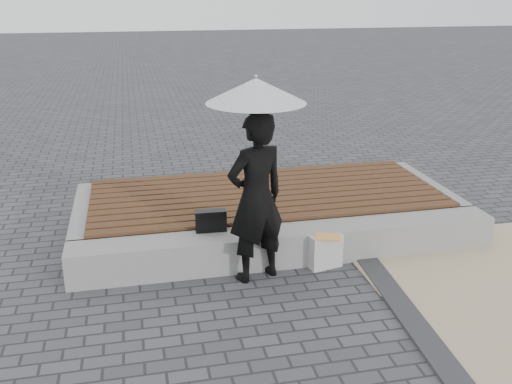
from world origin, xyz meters
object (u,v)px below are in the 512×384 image
at_px(handbag, 211,221).
at_px(parasol, 256,91).
at_px(seating_ledge, 290,245).
at_px(canvas_tote, 325,251).
at_px(woman, 256,198).

bearing_deg(handbag, parasol, -44.78).
bearing_deg(seating_ledge, parasol, -146.35).
relative_size(seating_ledge, handbag, 14.23).
bearing_deg(parasol, seating_ledge, 33.65).
bearing_deg(canvas_tote, woman, 172.93).
distance_m(seating_ledge, parasol, 1.95).
relative_size(parasol, canvas_tote, 3.27).
bearing_deg(canvas_tote, handbag, 150.80).
bearing_deg(woman, canvas_tote, 164.22).
distance_m(woman, parasol, 1.13).
xyz_separation_m(parasol, canvas_tote, (0.82, 0.06, -1.87)).
height_order(handbag, canvas_tote, handbag).
xyz_separation_m(parasol, handbag, (-0.42, 0.46, -1.54)).
bearing_deg(parasol, canvas_tote, 4.50).
xyz_separation_m(woman, canvas_tote, (0.82, 0.06, -0.73)).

